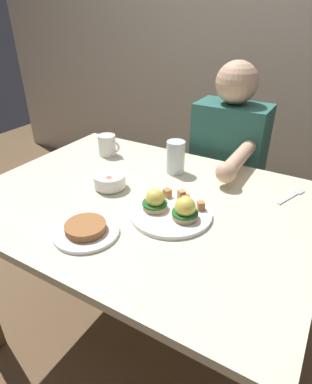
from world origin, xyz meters
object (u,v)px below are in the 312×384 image
side_plate (86,230)px  diner_person (226,166)px  eggs_benedict_plate (171,210)px  fork (292,196)px  water_glass_far (176,159)px  dining_table (143,222)px  coffee_mug (107,145)px  fruit_bowl (109,181)px

side_plate → diner_person: 0.88m
eggs_benedict_plate → fork: size_ratio=1.78×
water_glass_far → diner_person: 0.40m
fork → dining_table: bearing=-148.6°
eggs_benedict_plate → diner_person: bearing=93.1°
coffee_mug → fruit_bowl: bearing=-51.3°
coffee_mug → water_glass_far: (0.35, -0.00, 0.01)m
coffee_mug → side_plate: 0.60m
fork → water_glass_far: (-0.46, -0.04, 0.06)m
dining_table → eggs_benedict_plate: size_ratio=4.44×
dining_table → eggs_benedict_plate: (0.14, -0.05, 0.13)m
fruit_bowl → side_plate: size_ratio=0.60×
dining_table → eggs_benedict_plate: bearing=-19.2°
dining_table → fork: size_ratio=7.93×
side_plate → diner_person: (0.14, 0.87, -0.10)m
side_plate → diner_person: diner_person is taller
eggs_benedict_plate → water_glass_far: (-0.14, 0.29, 0.04)m
side_plate → coffee_mug: bearing=121.6°
dining_table → side_plate: side_plate is taller
fork → side_plate: side_plate is taller
eggs_benedict_plate → coffee_mug: 0.57m
dining_table → diner_person: bearing=79.8°
dining_table → water_glass_far: size_ratio=8.89×
coffee_mug → diner_person: diner_person is taller
eggs_benedict_plate → side_plate: 0.28m
fork → water_glass_far: size_ratio=1.12×
dining_table → side_plate: size_ratio=6.00×
coffee_mug → side_plate: size_ratio=0.56×
eggs_benedict_plate → dining_table: bearing=160.8°
water_glass_far → side_plate: water_glass_far is taller
eggs_benedict_plate → fruit_bowl: 0.29m
dining_table → eggs_benedict_plate: 0.20m
side_plate → eggs_benedict_plate: bearing=50.9°
fruit_bowl → water_glass_far: bearing=58.6°
eggs_benedict_plate → side_plate: bearing=-129.1°
fork → diner_person: 0.49m
eggs_benedict_plate → side_plate: eggs_benedict_plate is taller
fruit_bowl → fork: bearing=25.2°
water_glass_far → coffee_mug: bearing=179.3°
fruit_bowl → side_plate: 0.29m
dining_table → fork: (0.46, 0.28, 0.11)m
dining_table → fruit_bowl: (-0.15, -0.00, 0.14)m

